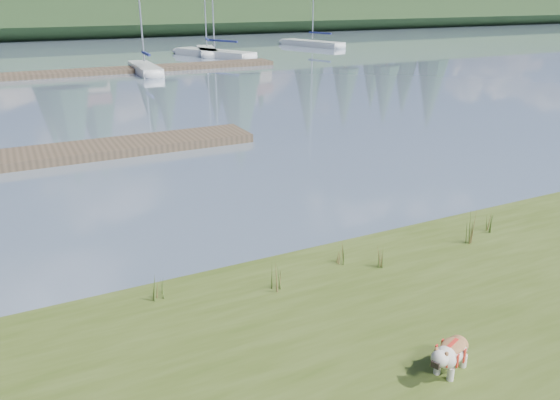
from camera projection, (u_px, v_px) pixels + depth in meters
ground at (69, 75)px, 37.20m from camera, size 200.00×200.00×0.00m
ridge at (26, 15)px, 72.26m from camera, size 200.00×20.00×5.00m
bulldog at (451, 351)px, 7.42m from camera, size 0.86×0.55×0.51m
dock_near at (18, 159)px, 17.91m from camera, size 16.00×2.00×0.30m
dock_far at (99, 71)px, 37.98m from camera, size 26.00×2.20×0.30m
sailboat_bg_2 at (143, 67)px, 38.69m from camera, size 1.62×6.85×10.35m
sailboat_bg_3 at (208, 52)px, 48.54m from camera, size 5.61×9.37×13.72m
sailboat_bg_4 at (206, 50)px, 50.45m from camera, size 3.24×7.43×10.85m
sailboat_bg_5 at (307, 43)px, 57.94m from camera, size 4.25×8.73×12.26m
weed_0 at (277, 277)px, 9.53m from camera, size 0.17×0.14×0.57m
weed_1 at (344, 254)px, 10.50m from camera, size 0.17×0.14×0.45m
weed_2 at (472, 230)px, 11.26m from camera, size 0.17×0.14×0.74m
weed_3 at (159, 286)px, 9.27m from camera, size 0.17×0.14×0.54m
weed_4 at (381, 257)px, 10.29m from camera, size 0.17×0.14×0.53m
weed_5 at (490, 221)px, 11.87m from camera, size 0.17×0.14×0.57m
mud_lip at (266, 273)px, 10.75m from camera, size 60.00×0.50×0.14m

